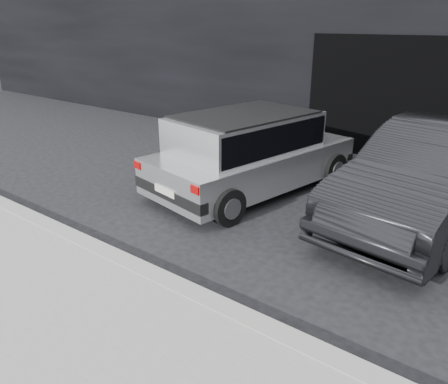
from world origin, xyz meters
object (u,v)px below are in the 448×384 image
Objects in this scene: cat_siamese at (232,211)px; silver_hatchback at (249,149)px; second_car at (433,175)px; cat_white at (210,194)px.

silver_hatchback is at bearing -72.79° from cat_siamese.
cat_white is (-3.05, -1.50, -0.58)m from second_car.
silver_hatchback is 2.96m from second_car.
cat_siamese is at bearing -56.44° from silver_hatchback.
cat_siamese is 1.09× the size of cat_white.
cat_siamese is (0.51, -1.19, -0.65)m from silver_hatchback.
cat_white is at bearing -147.32° from second_car.
silver_hatchback is 0.90× the size of second_car.
second_car reaches higher than cat_siamese.
silver_hatchback is at bearing 156.40° from cat_white.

